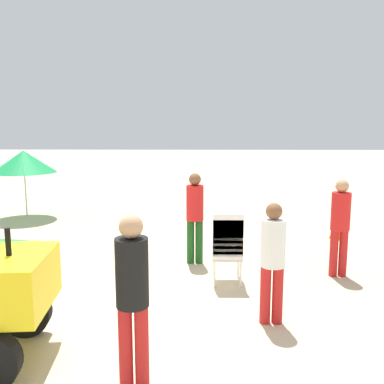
% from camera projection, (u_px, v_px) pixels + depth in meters
% --- Properties ---
extents(ground, '(80.00, 80.00, 0.00)m').
position_uv_depth(ground, '(74.00, 326.00, 5.44)').
color(ground, beige).
extents(stacked_plastic_chairs, '(0.48, 0.48, 1.20)m').
position_uv_depth(stacked_plastic_chairs, '(228.00, 243.00, 6.76)').
color(stacked_plastic_chairs, white).
rests_on(stacked_plastic_chairs, ground).
extents(lifeguard_near_left, '(0.32, 0.32, 1.71)m').
position_uv_depth(lifeguard_near_left, '(195.00, 212.00, 7.79)').
color(lifeguard_near_left, '#194C19').
rests_on(lifeguard_near_left, ground).
extents(lifeguard_near_center, '(0.32, 0.32, 1.75)m').
position_uv_depth(lifeguard_near_center, '(132.00, 290.00, 4.03)').
color(lifeguard_near_center, red).
rests_on(lifeguard_near_center, ground).
extents(lifeguard_near_right, '(0.32, 0.32, 1.69)m').
position_uv_depth(lifeguard_near_right, '(340.00, 221.00, 7.10)').
color(lifeguard_near_right, red).
rests_on(lifeguard_near_right, ground).
extents(lifeguard_far_right, '(0.32, 0.32, 1.61)m').
position_uv_depth(lifeguard_far_right, '(273.00, 256.00, 5.39)').
color(lifeguard_far_right, red).
rests_on(lifeguard_far_right, ground).
extents(beach_umbrella_left, '(1.76, 1.76, 1.90)m').
position_uv_depth(beach_umbrella_left, '(24.00, 162.00, 11.57)').
color(beach_umbrella_left, beige).
rests_on(beach_umbrella_left, ground).
extents(traffic_cone_near, '(0.34, 0.34, 0.48)m').
position_uv_depth(traffic_cone_near, '(337.00, 229.00, 9.60)').
color(traffic_cone_near, orange).
rests_on(traffic_cone_near, ground).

